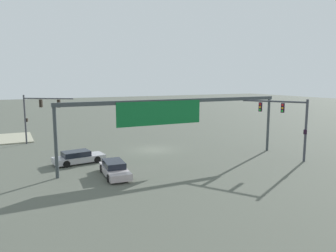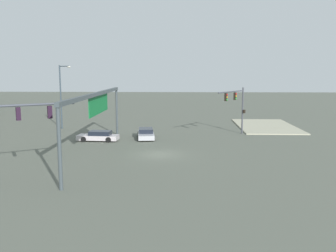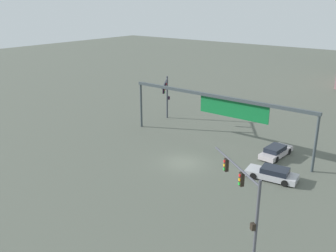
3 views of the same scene
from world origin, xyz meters
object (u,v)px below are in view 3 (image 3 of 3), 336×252
at_px(sedan_car_waiting_far, 276,151).
at_px(sedan_car_approaching, 272,174).
at_px(traffic_signal_near_corner, 166,92).
at_px(traffic_signal_opposite_side, 244,193).

bearing_deg(sedan_car_waiting_far, sedan_car_approaching, -156.38).
height_order(traffic_signal_near_corner, sedan_car_waiting_far, traffic_signal_near_corner).
xyz_separation_m(traffic_signal_opposite_side, sedan_car_waiting_far, (-4.38, 16.77, -3.71)).
distance_m(traffic_signal_opposite_side, sedan_car_waiting_far, 17.73).
distance_m(sedan_car_approaching, sedan_car_waiting_far, 5.76).
relative_size(traffic_signal_near_corner, sedan_car_waiting_far, 1.24).
relative_size(sedan_car_approaching, sedan_car_waiting_far, 1.01).
bearing_deg(traffic_signal_opposite_side, sedan_car_approaching, -42.21).
bearing_deg(traffic_signal_near_corner, sedan_car_waiting_far, 49.63).
relative_size(traffic_signal_near_corner, traffic_signal_opposite_side, 1.00).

